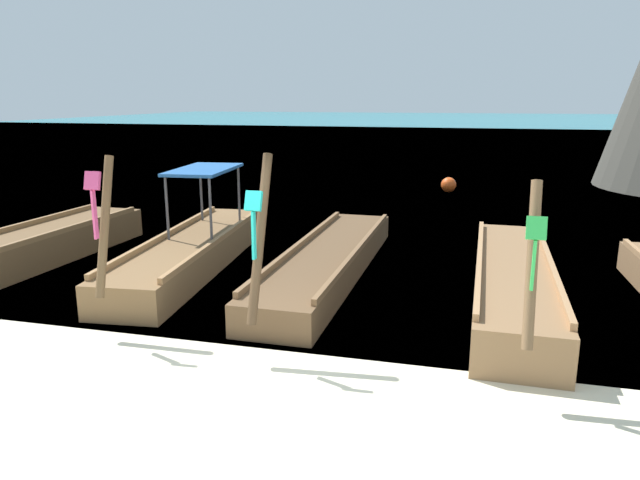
# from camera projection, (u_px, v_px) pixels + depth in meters

# --- Properties ---
(ground) EXTENTS (120.00, 120.00, 0.00)m
(ground) POSITION_uv_depth(u_px,v_px,m) (246.00, 396.00, 6.49)
(ground) COLOR beige
(sea_water) EXTENTS (120.00, 120.00, 0.00)m
(sea_water) POSITION_uv_depth(u_px,v_px,m) (454.00, 127.00, 64.06)
(sea_water) COLOR #147A89
(sea_water) RESTS_ON ground
(longtail_boat_yellow_ribbon) EXTENTS (1.43, 6.91, 2.92)m
(longtail_boat_yellow_ribbon) POSITION_uv_depth(u_px,v_px,m) (17.00, 253.00, 11.14)
(longtail_boat_yellow_ribbon) COLOR brown
(longtail_boat_yellow_ribbon) RESTS_ON ground
(longtail_boat_pink_ribbon) EXTENTS (1.81, 6.64, 2.43)m
(longtail_boat_pink_ribbon) POSITION_uv_depth(u_px,v_px,m) (194.00, 249.00, 11.36)
(longtail_boat_pink_ribbon) COLOR brown
(longtail_boat_pink_ribbon) RESTS_ON ground
(longtail_boat_turquoise_ribbon) EXTENTS (1.26, 7.20, 2.52)m
(longtail_boat_turquoise_ribbon) POSITION_uv_depth(u_px,v_px,m) (328.00, 261.00, 10.85)
(longtail_boat_turquoise_ribbon) COLOR brown
(longtail_boat_turquoise_ribbon) RESTS_ON ground
(longtail_boat_green_ribbon) EXTENTS (1.26, 6.46, 2.35)m
(longtail_boat_green_ribbon) POSITION_uv_depth(u_px,v_px,m) (513.00, 282.00, 9.42)
(longtail_boat_green_ribbon) COLOR olive
(longtail_boat_green_ribbon) RESTS_ON ground
(mooring_buoy_near) EXTENTS (0.52, 0.52, 0.52)m
(mooring_buoy_near) POSITION_uv_depth(u_px,v_px,m) (449.00, 185.00, 20.26)
(mooring_buoy_near) COLOR #EA5119
(mooring_buoy_near) RESTS_ON sea_water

